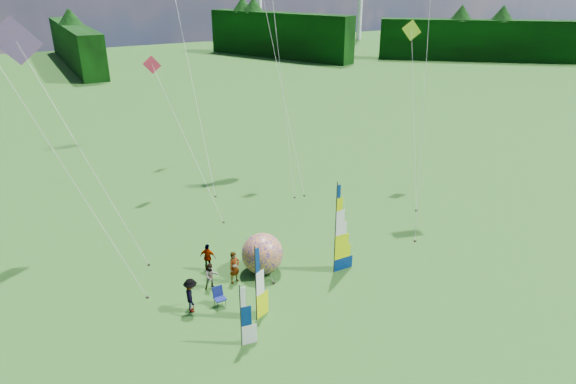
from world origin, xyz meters
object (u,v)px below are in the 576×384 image
side_banner_left (256,286)px  spectator_c (191,295)px  kite_whale (274,41)px  spectator_b (211,276)px  side_banner_far (241,317)px  bol_inflatable (262,254)px  feather_banner_main (335,230)px  spectator_d (208,257)px  spectator_a (234,267)px  camp_chair (220,297)px

side_banner_left → spectator_c: side_banner_left is taller
spectator_c → kite_whale: 22.61m
spectator_b → kite_whale: (11.30, 14.16, 10.19)m
spectator_b → spectator_c: spectator_c is taller
side_banner_far → bol_inflatable: size_ratio=1.34×
feather_banner_main → spectator_c: (-8.36, 0.42, -1.78)m
spectator_c → kite_whale: kite_whale is taller
feather_banner_main → side_banner_far: bearing=-156.6°
spectator_d → spectator_b: bearing=115.8°
bol_inflatable → spectator_a: (-1.82, -0.21, -0.26)m
side_banner_far → spectator_b: bearing=93.2°
feather_banner_main → camp_chair: size_ratio=5.15×
spectator_a → side_banner_far: bearing=-126.2°
camp_chair → spectator_a: bearing=45.2°
side_banner_left → side_banner_far: bearing=-158.5°
spectator_c → camp_chair: 1.50m
feather_banner_main → camp_chair: bearing=178.3°
side_banner_left → bol_inflatable: (2.25, 3.90, -0.83)m
side_banner_left → camp_chair: 2.73m
feather_banner_main → side_banner_left: bearing=-163.0°
spectator_c → spectator_d: size_ratio=1.12×
spectator_a → camp_chair: 2.36m
feather_banner_main → side_banner_left: (-5.80, -1.85, -0.70)m
camp_chair → side_banner_far: bearing=-96.9°
spectator_c → spectator_b: bearing=-37.0°
spectator_d → feather_banner_main: bearing=-169.4°
feather_banner_main → spectator_b: size_ratio=3.52×
feather_banner_main → camp_chair: 7.29m
bol_inflatable → spectator_c: (-4.81, -1.63, -0.26)m
camp_chair → kite_whale: bearing=51.9°
spectator_b → feather_banner_main: bearing=-9.2°
side_banner_left → kite_whale: 22.51m
feather_banner_main → side_banner_left: size_ratio=1.35×
side_banner_far → camp_chair: (0.28, 3.36, -1.06)m
side_banner_left → spectator_b: bearing=81.7°
bol_inflatable → camp_chair: bearing=-150.5°
camp_chair → spectator_c: bearing=166.0°
spectator_b → side_banner_far: bearing=-89.1°
feather_banner_main → spectator_d: size_ratio=3.27×
spectator_d → kite_whale: kite_whale is taller
spectator_b → spectator_d: size_ratio=0.93×
spectator_a → spectator_d: bearing=97.5°
side_banner_left → spectator_a: (0.42, 3.69, -1.08)m
side_banner_far → spectator_d: size_ratio=1.91×
kite_whale → spectator_d: bearing=-127.2°
feather_banner_main → spectator_d: bearing=148.2°
spectator_b → spectator_d: spectator_d is taller
feather_banner_main → spectator_c: size_ratio=2.91×
camp_chair → bol_inflatable: bearing=27.3°
feather_banner_main → side_banner_left: 6.13m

